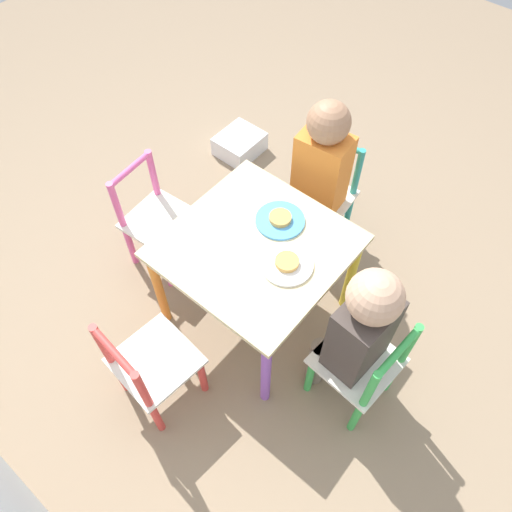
# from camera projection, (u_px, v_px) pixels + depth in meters

# --- Properties ---
(ground_plane) EXTENTS (6.00, 6.00, 0.00)m
(ground_plane) POSITION_uv_depth(u_px,v_px,m) (256.00, 310.00, 2.12)
(ground_plane) COLOR #8C755B
(kids_table) EXTENTS (0.60, 0.60, 0.47)m
(kids_table) POSITION_uv_depth(u_px,v_px,m) (256.00, 256.00, 1.79)
(kids_table) COLOR beige
(kids_table) RESTS_ON ground_plane
(chair_green) EXTENTS (0.28, 0.28, 0.51)m
(chair_green) POSITION_uv_depth(u_px,v_px,m) (362.00, 366.00, 1.71)
(chair_green) COLOR silver
(chair_green) RESTS_ON ground_plane
(chair_teal) EXTENTS (0.28, 0.28, 0.51)m
(chair_teal) POSITION_uv_depth(u_px,v_px,m) (322.00, 197.00, 2.16)
(chair_teal) COLOR silver
(chair_teal) RESTS_ON ground_plane
(chair_pink) EXTENTS (0.28, 0.28, 0.51)m
(chair_pink) POSITION_uv_depth(u_px,v_px,m) (156.00, 220.00, 2.09)
(chair_pink) COLOR silver
(chair_pink) RESTS_ON ground_plane
(chair_red) EXTENTS (0.28, 0.28, 0.51)m
(chair_red) POSITION_uv_depth(u_px,v_px,m) (150.00, 367.00, 1.71)
(chair_red) COLOR silver
(chair_red) RESTS_ON ground_plane
(child_left) EXTENTS (0.22, 0.21, 0.75)m
(child_left) POSITION_uv_depth(u_px,v_px,m) (358.00, 329.00, 1.57)
(child_left) COLOR #7A6B5B
(child_left) RESTS_ON ground_plane
(child_front) EXTENTS (0.21, 0.22, 0.76)m
(child_front) POSITION_uv_depth(u_px,v_px,m) (320.00, 170.00, 1.96)
(child_front) COLOR #38383D
(child_front) RESTS_ON ground_plane
(plate_left) EXTENTS (0.18, 0.18, 0.03)m
(plate_left) POSITION_uv_depth(u_px,v_px,m) (287.00, 264.00, 1.68)
(plate_left) COLOR white
(plate_left) RESTS_ON kids_table
(plate_front) EXTENTS (0.18, 0.18, 0.03)m
(plate_front) POSITION_uv_depth(u_px,v_px,m) (280.00, 220.00, 1.79)
(plate_front) COLOR #4C9EE0
(plate_front) RESTS_ON kids_table
(storage_bin) EXTENTS (0.20, 0.23, 0.11)m
(storage_bin) POSITION_uv_depth(u_px,v_px,m) (240.00, 144.00, 2.64)
(storage_bin) COLOR silver
(storage_bin) RESTS_ON ground_plane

